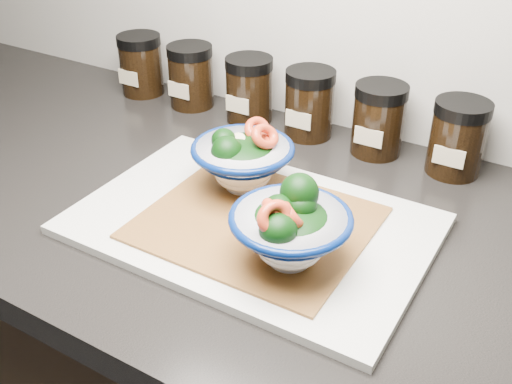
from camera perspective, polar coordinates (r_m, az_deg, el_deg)
The scene contains 11 objects.
countertop at distance 0.85m, azimuth -2.47°, elevation -1.93°, with size 3.50×0.60×0.04m, color black.
cutting_board at distance 0.78m, azimuth -0.41°, elevation -3.06°, with size 0.45×0.30×0.01m, color beige.
bamboo_mat at distance 0.77m, azimuth -0.00°, elevation -2.91°, with size 0.28×0.24×0.00m, color #9A662E.
bowl_left at distance 0.82m, azimuth -1.27°, elevation 3.14°, with size 0.14×0.14×0.11m.
bowl_right at distance 0.68m, azimuth 3.23°, elevation -3.51°, with size 0.14×0.14×0.11m.
spice_jar_a at distance 1.18m, azimuth -10.90°, elevation 11.84°, with size 0.08×0.08×0.11m.
spice_jar_b at distance 1.11m, azimuth -6.22°, elevation 10.93°, with size 0.08×0.08×0.11m.
spice_jar_c at distance 1.05m, azimuth -0.66°, elevation 9.74°, with size 0.08×0.08×0.11m.
spice_jar_d at distance 1.00m, azimuth 5.10°, elevation 8.40°, with size 0.08×0.08×0.11m.
spice_jar_e at distance 0.96m, azimuth 11.59°, elevation 6.78°, with size 0.08×0.08×0.11m.
spice_jar_f at distance 0.93m, azimuth 18.65°, elevation 4.92°, with size 0.08×0.08×0.11m.
Camera 1 is at (0.39, 0.86, 1.35)m, focal length 42.00 mm.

